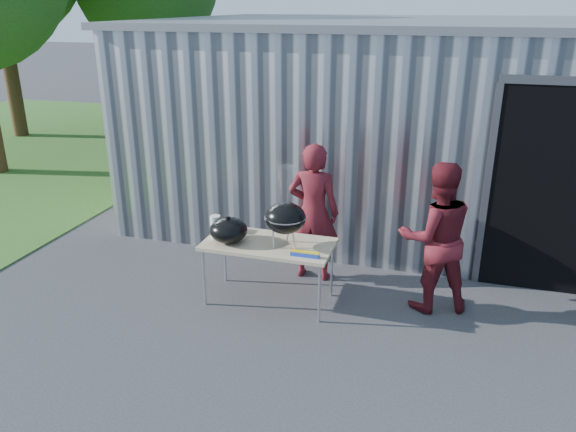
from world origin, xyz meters
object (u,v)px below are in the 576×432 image
(folding_table, at_px, (269,246))
(person_bystander, at_px, (436,237))
(person_cook, at_px, (313,212))
(kettle_grill, at_px, (285,212))

(folding_table, xyz_separation_m, person_bystander, (1.85, 0.40, 0.17))
(person_cook, xyz_separation_m, person_bystander, (1.51, -0.36, -0.01))
(folding_table, bearing_deg, person_cook, 65.91)
(kettle_grill, xyz_separation_m, person_cook, (0.12, 0.80, -0.28))
(person_bystander, bearing_deg, folding_table, -7.79)
(folding_table, relative_size, person_cook, 0.84)
(kettle_grill, bearing_deg, folding_table, 169.53)
(kettle_grill, bearing_deg, person_cook, 81.16)
(folding_table, relative_size, kettle_grill, 1.59)
(kettle_grill, distance_m, person_cook, 0.86)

